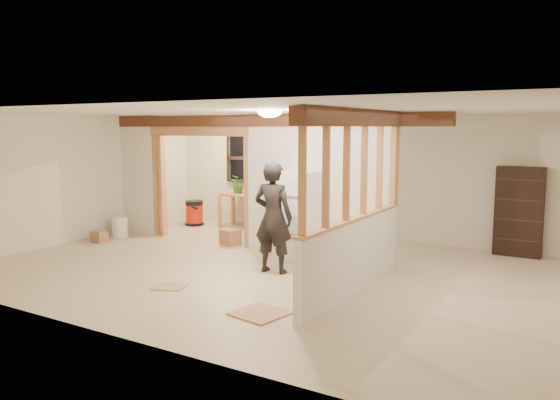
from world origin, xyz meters
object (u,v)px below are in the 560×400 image
Objects in this scene: work_table at (247,211)px; bookshelf at (519,212)px; woman at (273,217)px; shop_vac at (194,213)px; refrigerator at (297,216)px.

work_table is 0.79× the size of bookshelf.
work_table is (-2.46, 2.88, -0.48)m from woman.
bookshelf is (6.88, 0.55, 0.50)m from shop_vac.
woman is 2.98× the size of shop_vac.
shop_vac is (-3.65, 1.66, -0.47)m from refrigerator.
bookshelf reaches higher than refrigerator.
refrigerator is at bearing -145.53° from bookshelf.
woman is at bearing -34.75° from shop_vac.
woman is at bearing -134.63° from bookshelf.
work_table is at bearing -54.46° from woman.
refrigerator is 0.96× the size of bookshelf.
work_table is (-2.36, 1.94, -0.37)m from refrigerator.
bookshelf is at bearing 34.47° from refrigerator.
bookshelf is at bearing 4.58° from shop_vac.
shop_vac is (-1.30, -0.27, -0.10)m from work_table.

